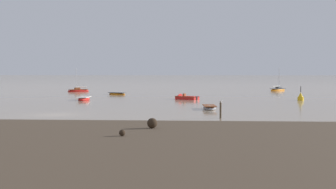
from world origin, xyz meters
name	(u,v)px	position (x,y,z in m)	size (l,w,h in m)	color
ground_plane	(55,115)	(0.00, 0.00, 0.00)	(800.00, 800.00, 0.00)	tan
mudflat_shore	(96,142)	(8.33, -18.90, 0.09)	(291.31, 24.63, 0.18)	#4C3D2D
tidal_rock_near	(122,133)	(9.55, -16.58, 0.39)	(0.42, 0.42, 0.42)	#2D2116
tidal_rock_left	(152,123)	(11.10, -12.25, 0.56)	(0.77, 0.77, 0.77)	#2D2116
rowboat_moored_0	(117,94)	(-0.70, 40.17, 0.16)	(3.86, 3.02, 0.59)	orange
rowboat_moored_2	(84,99)	(-2.91, 23.87, 0.19)	(1.71, 4.54, 0.71)	red
rowboat_moored_3	(209,108)	(15.71, 7.97, 0.18)	(1.69, 4.19, 0.65)	gray
sailboat_moored_0	(278,90)	(31.56, 58.99, 0.23)	(4.39, 4.51, 5.39)	orange
sailboat_moored_1	(78,91)	(-11.08, 52.27, 0.22)	(4.66, 3.65, 5.16)	red
motorboat_moored_1	(184,98)	(12.09, 26.90, 0.20)	(4.30, 3.55, 1.44)	red
channel_buoy	(301,97)	(29.62, 25.30, 0.46)	(0.90, 0.90, 2.30)	gold
mooring_post_near	(221,110)	(16.56, -2.50, 0.76)	(0.22, 0.22, 1.78)	#413323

